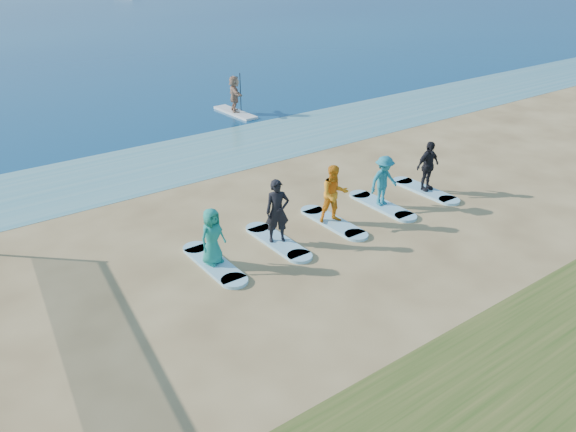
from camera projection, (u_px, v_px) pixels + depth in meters
ground at (359, 273)px, 14.67m from camera, size 600.00×600.00×0.00m
shallow_water at (179, 160)px, 22.28m from camera, size 600.00×600.00×0.00m
paddleboard at (235, 113)px, 28.30m from camera, size 0.80×3.02×0.12m
paddleboarder at (234, 94)px, 27.88m from camera, size 1.10×1.73×1.79m
surfboard_0 at (214, 264)px, 14.99m from camera, size 0.70×2.20×0.09m
student_0 at (212, 236)px, 14.62m from camera, size 0.86×0.67×1.57m
surfboard_1 at (278, 242)px, 16.10m from camera, size 0.70×2.20×0.09m
student_1 at (277, 211)px, 15.67m from camera, size 0.80×0.67×1.85m
surfboard_2 at (333, 222)px, 17.20m from camera, size 0.70×2.20×0.09m
student_2 at (334, 194)px, 16.79m from camera, size 1.06×0.94×1.81m
surfboard_3 at (382, 206)px, 18.31m from camera, size 0.70×2.20×0.09m
student_3 at (384, 181)px, 17.93m from camera, size 1.08×0.64×1.66m
surfboard_4 at (425, 191)px, 19.42m from camera, size 0.70×2.20×0.09m
student_4 at (428, 166)px, 19.02m from camera, size 1.02×0.44×1.73m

